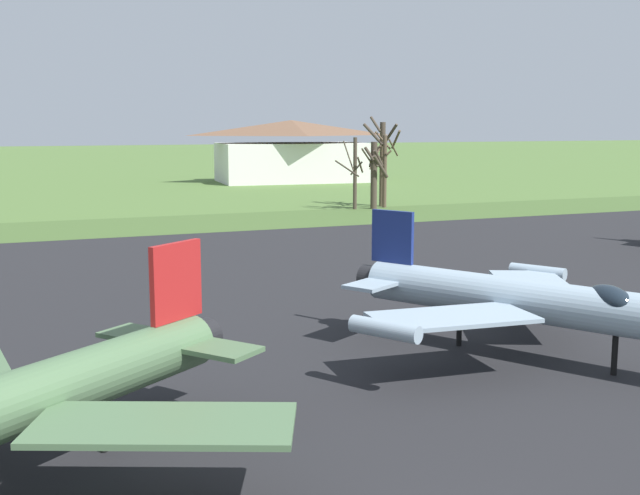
# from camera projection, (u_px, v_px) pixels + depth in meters

# --- Properties ---
(asphalt_apron) EXTENTS (109.46, 59.00, 0.05)m
(asphalt_apron) POSITION_uv_depth(u_px,v_px,m) (225.00, 340.00, 30.31)
(asphalt_apron) COLOR black
(asphalt_apron) RESTS_ON ground
(grass_verge_strip) EXTENTS (169.46, 12.00, 0.06)m
(grass_verge_strip) POSITION_uv_depth(u_px,v_px,m) (109.00, 228.00, 62.89)
(grass_verge_strip) COLOR #415C2B
(grass_verge_strip) RESTS_ON ground
(jet_fighter_front_right) EXTENTS (11.90, 14.00, 4.91)m
(jet_fighter_front_right) POSITION_uv_depth(u_px,v_px,m) (535.00, 301.00, 27.35)
(jet_fighter_front_right) COLOR #8EA3B2
(jet_fighter_front_right) RESTS_ON ground
(bare_tree_far_left) EXTENTS (3.78, 2.80, 6.93)m
(bare_tree_far_left) POSITION_uv_depth(u_px,v_px,m) (355.00, 171.00, 75.50)
(bare_tree_far_left) COLOR #42382D
(bare_tree_far_left) RESTS_ON ground
(bare_tree_left_of_center) EXTENTS (2.43, 1.64, 6.50)m
(bare_tree_left_of_center) POSITION_uv_depth(u_px,v_px,m) (375.00, 173.00, 75.86)
(bare_tree_left_of_center) COLOR #42382D
(bare_tree_left_of_center) RESTS_ON ground
(bare_tree_center) EXTENTS (2.90, 2.89, 7.63)m
(bare_tree_center) POSITION_uv_depth(u_px,v_px,m) (385.00, 167.00, 77.26)
(bare_tree_center) COLOR brown
(bare_tree_center) RESTS_ON ground
(bare_tree_right_of_center) EXTENTS (2.49, 2.36, 7.51)m
(bare_tree_right_of_center) POSITION_uv_depth(u_px,v_px,m) (382.00, 170.00, 78.79)
(bare_tree_right_of_center) COLOR brown
(bare_tree_right_of_center) RESTS_ON ground
(bare_tree_far_right) EXTENTS (3.30, 3.40, 8.94)m
(bare_tree_far_right) POSITION_uv_depth(u_px,v_px,m) (381.00, 157.00, 78.84)
(bare_tree_far_right) COLOR #42382D
(bare_tree_far_right) RESTS_ON ground
(visitor_building) EXTENTS (22.21, 13.58, 8.71)m
(visitor_building) POSITION_uv_depth(u_px,v_px,m) (291.00, 152.00, 112.58)
(visitor_building) COLOR silver
(visitor_building) RESTS_ON ground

